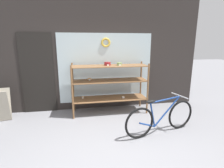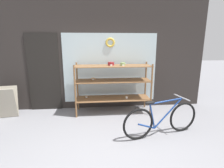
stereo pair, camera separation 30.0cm
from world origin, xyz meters
name	(u,v)px [view 1 (the left image)]	position (x,y,z in m)	size (l,w,h in m)	color
ground_plane	(114,156)	(0.00, 0.00, 0.00)	(30.00, 30.00, 0.00)	gray
storefront_facade	(97,53)	(-0.04, 2.33, 1.57)	(5.79, 0.13, 3.21)	#2D2826
display_case	(109,82)	(0.24, 1.90, 0.84)	(1.96, 0.59, 1.36)	brown
bicycle	(161,117)	(1.09, 0.58, 0.35)	(1.65, 0.55, 0.77)	black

